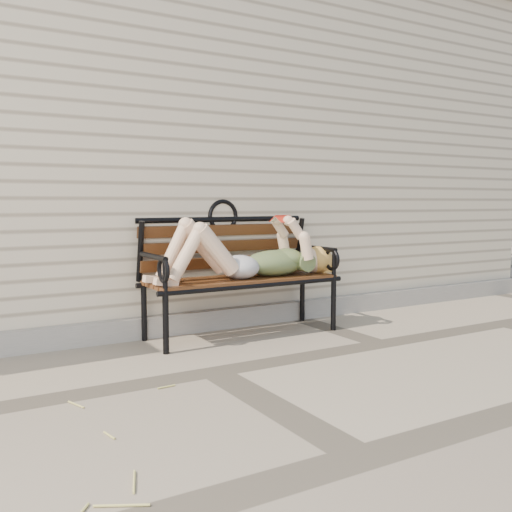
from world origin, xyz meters
TOP-DOWN VIEW (x-y plane):
  - ground at (0.00, 0.00)m, footprint 80.00×80.00m
  - house_wall at (0.00, 3.00)m, footprint 8.00×4.00m
  - foundation_strip at (0.00, 0.97)m, footprint 8.00×0.10m
  - garden_bench at (0.57, 0.79)m, footprint 1.50×0.60m
  - reading_woman at (0.58, 0.67)m, footprint 1.42×0.32m

SIDE VIEW (x-z plane):
  - ground at x=0.00m, z-range 0.00..0.00m
  - foundation_strip at x=0.00m, z-range 0.00..0.15m
  - garden_bench at x=0.57m, z-range 0.06..1.03m
  - reading_woman at x=0.58m, z-range 0.36..0.80m
  - house_wall at x=0.00m, z-range 0.00..3.00m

